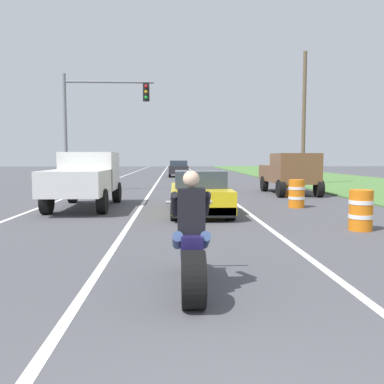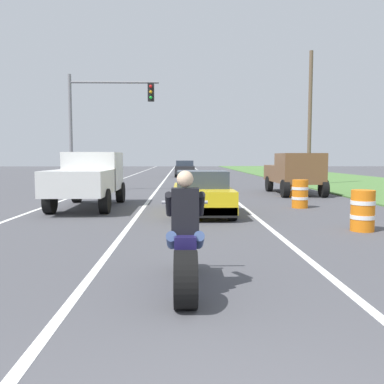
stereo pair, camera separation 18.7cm
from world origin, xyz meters
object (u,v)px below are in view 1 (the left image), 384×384
Objects in this scene: pickup_truck_right_shoulder_brown at (289,171)px; construction_barrel_mid at (297,194)px; construction_barrel_nearest at (361,210)px; pickup_truck_left_lane_white at (85,177)px; distant_car_far_ahead at (178,168)px; motorcycle_with_rider at (191,248)px; sports_car_yellow at (199,194)px; traffic_light_mast_near at (93,114)px; construction_barrel_far at (283,185)px.

pickup_truck_right_shoulder_brown is 5.64m from construction_barrel_mid.
construction_barrel_nearest is 1.00× the size of construction_barrel_mid.
pickup_truck_left_lane_white is 23.58m from distant_car_far_ahead.
pickup_truck_left_lane_white is 1.20× the size of distant_car_far_ahead.
distant_car_far_ahead is at bearing 99.48° from construction_barrel_mid.
pickup_truck_right_shoulder_brown is at bearing -73.93° from distant_car_far_ahead.
pickup_truck_left_lane_white is at bearing 109.87° from motorcycle_with_rider.
construction_barrel_mid is at bearing 20.00° from sports_car_yellow.
pickup_truck_right_shoulder_brown is (4.83, 6.76, 0.48)m from sports_car_yellow.
pickup_truck_right_shoulder_brown is 18.84m from distant_car_far_ahead.
traffic_light_mast_near reaches higher than construction_barrel_far.
distant_car_far_ahead is at bearing 90.88° from sports_car_yellow.
construction_barrel_far is at bearing 81.71° from construction_barrel_mid.
motorcycle_with_rider is 0.51× the size of sports_car_yellow.
construction_barrel_far is at bearing -17.10° from traffic_light_mast_near.
motorcycle_with_rider is at bearing -94.39° from sports_car_yellow.
construction_barrel_mid is 1.00× the size of construction_barrel_far.
pickup_truck_left_lane_white is at bearing -154.27° from construction_barrel_far.
pickup_truck_left_lane_white reaches higher than motorcycle_with_rider.
construction_barrel_nearest is 1.00× the size of construction_barrel_far.
pickup_truck_right_shoulder_brown reaches higher than construction_barrel_mid.
pickup_truck_left_lane_white is 10.22m from pickup_truck_right_shoulder_brown.
motorcycle_with_rider is 2.21× the size of construction_barrel_mid.
pickup_truck_left_lane_white reaches higher than sports_car_yellow.
pickup_truck_right_shoulder_brown is 4.80× the size of construction_barrel_nearest.
motorcycle_with_rider is at bearing -114.63° from construction_barrel_mid.
sports_car_yellow is at bearing -160.00° from construction_barrel_mid.
construction_barrel_mid is (-0.20, 4.61, 0.00)m from construction_barrel_nearest.
construction_barrel_mid is 0.25× the size of distant_car_far_ahead.
distant_car_far_ahead is (-4.54, 19.39, 0.27)m from construction_barrel_far.
pickup_truck_left_lane_white is at bearing 178.03° from construction_barrel_mid.
pickup_truck_left_lane_white is 4.80× the size of construction_barrel_mid.
traffic_light_mast_near is at bearing 120.78° from sports_car_yellow.
sports_car_yellow is 4.30× the size of construction_barrel_far.
construction_barrel_far is (9.08, -2.79, -3.49)m from traffic_light_mast_near.
construction_barrel_far is (4.76, 13.23, -0.09)m from motorcycle_with_rider.
construction_barrel_mid and construction_barrel_far have the same top height.
sports_car_yellow is 10.19m from traffic_light_mast_near.
traffic_light_mast_near is (-0.96, 6.71, 2.89)m from pickup_truck_left_lane_white.
motorcycle_with_rider reaches higher than construction_barrel_mid.
construction_barrel_mid is 4.22m from construction_barrel_far.
pickup_truck_right_shoulder_brown is 0.80× the size of traffic_light_mast_near.
pickup_truck_left_lane_white is 7.37m from traffic_light_mast_near.
motorcycle_with_rider reaches higher than construction_barrel_far.
construction_barrel_far is at bearing 87.35° from construction_barrel_nearest.
distant_car_far_ahead is at bearing 106.07° from pickup_truck_right_shoulder_brown.
distant_car_far_ahead is (-5.21, 18.10, -0.33)m from pickup_truck_right_shoulder_brown.
traffic_light_mast_near is 14.89m from construction_barrel_nearest.
sports_car_yellow is 4.30× the size of construction_barrel_nearest.
motorcycle_with_rider is 0.46× the size of pickup_truck_left_lane_white.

